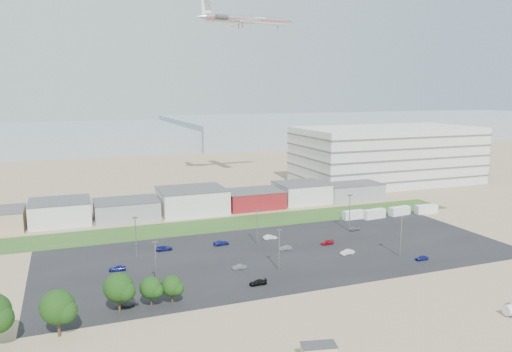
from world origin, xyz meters
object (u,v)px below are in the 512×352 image
parked_car_5 (117,268)px  parked_car_12 (327,243)px  parked_car_7 (285,248)px  parked_car_6 (221,243)px  parked_car_11 (270,237)px  airliner (247,20)px  parked_car_2 (422,258)px  parked_car_3 (258,282)px  parked_car_9 (164,248)px  parked_car_4 (239,267)px  parked_car_10 (128,303)px  parked_car_8 (355,229)px  parked_car_1 (347,252)px  box_trailer_a (353,215)px

parked_car_5 → parked_car_12: bearing=96.6°
parked_car_5 → parked_car_7: 42.52m
parked_car_6 → parked_car_11: bearing=-94.2°
airliner → parked_car_11: size_ratio=11.60×
parked_car_2 → parked_car_3: 43.24m
parked_car_9 → airliner: bearing=-35.0°
parked_car_11 → parked_car_12: size_ratio=1.01×
parked_car_4 → parked_car_10: 28.98m
parked_car_6 → parked_car_9: (-15.23, 0.98, -0.02)m
parked_car_6 → parked_car_12: bearing=-115.0°
parked_car_9 → parked_car_11: parked_car_11 is taller
parked_car_5 → parked_car_9: 16.95m
parked_car_4 → parked_car_12: parked_car_4 is taller
airliner → parked_car_6: (-35.88, -76.99, -69.38)m
parked_car_2 → parked_car_9: 65.03m
parked_car_2 → parked_car_11: 40.66m
parked_car_5 → parked_car_11: bearing=109.9°
parked_car_8 → parked_car_11: size_ratio=0.88×
parked_car_6 → parked_car_7: 17.55m
parked_car_7 → parked_car_8: size_ratio=1.02×
parked_car_4 → parked_car_10: bearing=-64.7°
parked_car_8 → parked_car_11: (-26.81, 0.90, 0.06)m
parked_car_2 → parked_car_6: parked_car_6 is taller
parked_car_2 → airliner: bearing=-176.3°
parked_car_1 → parked_car_12: parked_car_1 is taller
parked_car_5 → parked_car_7: (42.52, -0.01, -0.09)m
parked_car_3 → parked_car_4: bearing=-175.8°
parked_car_1 → parked_car_11: parked_car_11 is taller
parked_car_6 → parked_car_12: size_ratio=1.13×
parked_car_2 → parked_car_7: 33.93m
parked_car_6 → parked_car_5: bearing=104.6°
box_trailer_a → parked_car_10: box_trailer_a is taller
parked_car_7 → parked_car_12: 12.48m
parked_car_3 → parked_car_9: 33.74m
airliner → parked_car_1: 118.72m
parked_car_10 → parked_car_7: bearing=-71.8°
parked_car_6 → parked_car_11: size_ratio=1.12×
parked_car_5 → parked_car_3: bearing=60.7°
parked_car_10 → parked_car_3: bearing=-95.6°
parked_car_4 → parked_car_11: bearing=143.0°
parked_car_8 → parked_car_11: 26.83m
parked_car_8 → parked_car_2: bearing=175.2°
parked_car_1 → parked_car_4: bearing=-96.2°
parked_car_1 → parked_car_5: bearing=-105.5°
parked_car_4 → parked_car_5: parked_car_5 is taller
parked_car_5 → parked_car_2: bearing=81.1°
airliner → parked_car_5: 128.36m
parked_car_10 → parked_car_9: bearing=-29.7°
parked_car_11 → box_trailer_a: bearing=-69.0°
parked_car_3 → parked_car_12: parked_car_3 is taller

